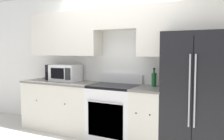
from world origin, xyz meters
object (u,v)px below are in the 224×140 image
Objects in this scene: refrigerator at (197,93)px; oven_range at (114,112)px; microwave at (66,73)px; bottle at (154,79)px.

oven_range is at bearing -177.61° from refrigerator.
oven_range is 1.96× the size of microwave.
microwave is 1.84× the size of bottle.
oven_range is at bearing -164.84° from bottle.
refrigerator is 2.41m from microwave.
microwave is 1.72m from bottle.
refrigerator is (1.32, 0.05, 0.41)m from oven_range.
bottle is (0.63, 0.17, 0.57)m from oven_range.
refrigerator is at bearing -1.00° from microwave.
bottle is at bearing 170.33° from refrigerator.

